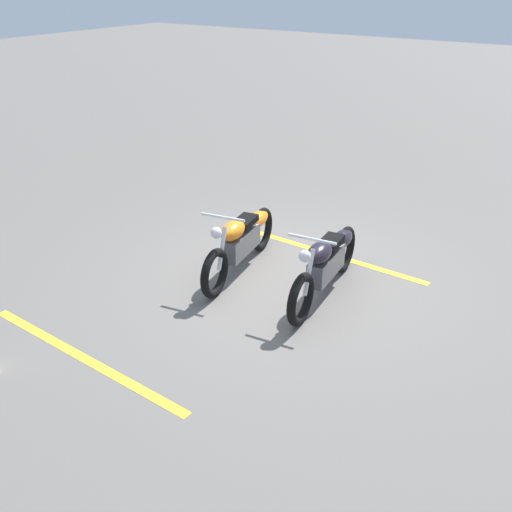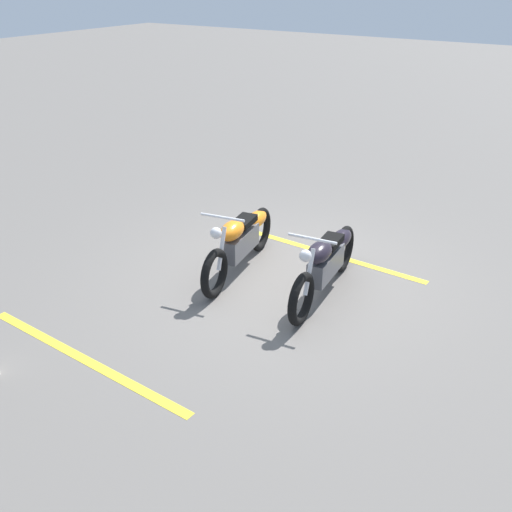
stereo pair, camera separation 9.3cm
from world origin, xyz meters
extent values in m
plane|color=#66605B|center=(0.00, 0.00, 0.00)|extent=(60.00, 60.00, 0.00)
torus|color=black|center=(0.98, -0.52, 0.34)|extent=(0.68, 0.23, 0.67)
torus|color=black|center=(-0.55, -0.80, 0.34)|extent=(0.68, 0.23, 0.67)
cube|color=#59595E|center=(0.17, -0.67, 0.42)|extent=(0.87, 0.36, 0.32)
ellipsoid|color=orange|center=(0.43, -0.62, 0.72)|extent=(0.56, 0.37, 0.24)
ellipsoid|color=orange|center=(-0.39, -0.77, 0.56)|extent=(0.59, 0.33, 0.22)
cube|color=black|center=(0.04, -0.69, 0.70)|extent=(0.48, 0.31, 0.09)
cylinder|color=silver|center=(0.76, -0.56, 0.60)|extent=(0.27, 0.10, 0.56)
cylinder|color=silver|center=(0.71, -0.57, 1.02)|extent=(0.14, 0.62, 0.04)
sphere|color=silver|center=(0.91, -0.54, 0.88)|extent=(0.15, 0.15, 0.15)
cylinder|color=silver|center=(-0.20, -0.88, 0.26)|extent=(0.70, 0.21, 0.09)
torus|color=black|center=(0.94, 0.75, 0.34)|extent=(0.68, 0.19, 0.67)
torus|color=black|center=(-0.61, 0.57, 0.34)|extent=(0.68, 0.19, 0.67)
cube|color=#59595E|center=(0.11, 0.65, 0.42)|extent=(0.86, 0.31, 0.32)
ellipsoid|color=black|center=(0.38, 0.68, 0.72)|extent=(0.55, 0.34, 0.24)
ellipsoid|color=black|center=(-0.45, 0.59, 0.56)|extent=(0.58, 0.30, 0.22)
cube|color=black|center=(-0.02, 0.64, 0.70)|extent=(0.46, 0.29, 0.09)
cylinder|color=silver|center=(0.71, 0.72, 0.60)|extent=(0.27, 0.09, 0.56)
cylinder|color=silver|center=(0.66, 0.72, 1.02)|extent=(0.11, 0.62, 0.04)
sphere|color=silver|center=(0.86, 0.74, 0.88)|extent=(0.15, 0.15, 0.15)
cylinder|color=silver|center=(-0.27, 0.47, 0.26)|extent=(0.71, 0.17, 0.09)
cube|color=yellow|center=(-0.98, 0.14, 0.00)|extent=(0.28, 3.20, 0.01)
cube|color=yellow|center=(2.92, -0.92, 0.00)|extent=(0.28, 3.20, 0.01)
camera|label=1|loc=(6.31, 3.71, 3.94)|focal=41.24mm
camera|label=2|loc=(6.36, 3.63, 3.94)|focal=41.24mm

